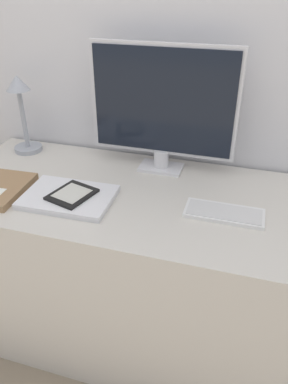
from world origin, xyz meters
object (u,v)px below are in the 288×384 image
keyboard (224,213)px  ereader (72,194)px  desk_lamp (21,107)px  laptop (69,197)px  monitor (163,107)px

keyboard → ereader: 0.53m
ereader → desk_lamp: (-0.38, 0.33, 0.17)m
ereader → desk_lamp: size_ratio=0.54×
laptop → keyboard: bearing=6.7°
monitor → laptop: 0.48m
monitor → laptop: (-0.25, -0.33, -0.25)m
monitor → ereader: 0.47m
keyboard → desk_lamp: desk_lamp is taller
keyboard → desk_lamp: bearing=163.5°
keyboard → laptop: 0.54m
desk_lamp → ereader: bearing=-41.1°
laptop → ereader: size_ratio=1.78×
desk_lamp → monitor: bearing=-0.2°
keyboard → desk_lamp: size_ratio=0.78×
monitor → keyboard: monitor is taller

